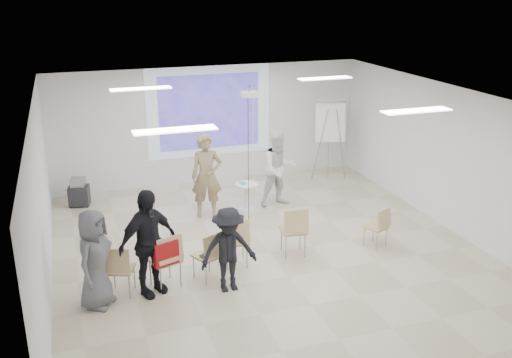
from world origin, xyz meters
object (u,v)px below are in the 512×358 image
object	(u,v)px
chair_right_far	(379,225)
audience_left	(147,235)
pedestal_table	(247,195)
av_cart	(79,193)
player_left	(207,171)
laptop	(207,253)
chair_center	(236,238)
audience_outer	(94,253)
chair_left_mid	(167,257)
chair_left_inner	(210,253)
flipchart_easel	(330,122)
chair_far_left	(119,267)
audience_mid	(228,244)
player_right	(279,165)
chair_right_inner	(295,228)

from	to	relation	value
chair_right_far	audience_left	distance (m)	4.56
pedestal_table	av_cart	distance (m)	3.93
player_left	audience_left	bearing A→B (deg)	-111.63
laptop	audience_left	bearing A→B (deg)	-14.59
chair_center	audience_outer	size ratio (longest dim) A/B	0.52
chair_right_far	av_cart	distance (m)	6.90
chair_left_mid	chair_left_inner	bearing A→B (deg)	-17.56
pedestal_table	flipchart_easel	xyz separation A→B (m)	(2.72, 1.38, 1.19)
chair_far_left	pedestal_table	bearing A→B (deg)	63.91
chair_left_mid	audience_mid	world-z (taller)	audience_mid
av_cart	audience_left	bearing A→B (deg)	-65.68
pedestal_table	player_left	world-z (taller)	player_left
chair_left_mid	audience_mid	bearing A→B (deg)	-40.41
audience_left	audience_outer	size ratio (longest dim) A/B	1.14
pedestal_table	player_right	bearing A→B (deg)	4.71
chair_left_mid	flipchart_easel	size ratio (longest dim) A/B	0.47
player_right	av_cart	world-z (taller)	player_right
audience_left	av_cart	distance (m)	4.67
player_right	chair_right_inner	size ratio (longest dim) A/B	2.01
chair_far_left	audience_mid	bearing A→B (deg)	8.74
chair_right_inner	chair_right_far	distance (m)	1.72
laptop	audience_mid	size ratio (longest dim) A/B	0.20
chair_left_inner	chair_center	xyz separation A→B (m)	(0.58, 0.35, 0.03)
chair_far_left	audience_outer	distance (m)	0.56
chair_center	chair_right_inner	distance (m)	1.18
chair_far_left	av_cart	distance (m)	4.48
player_left	audience_outer	size ratio (longest dim) A/B	1.14
player_left	chair_left_mid	size ratio (longest dim) A/B	2.13
chair_left_inner	audience_outer	bearing A→B (deg)	161.48
audience_mid	chair_far_left	bearing A→B (deg)	165.93
player_right	chair_left_inner	world-z (taller)	player_right
chair_left_mid	chair_center	distance (m)	1.37
pedestal_table	av_cart	size ratio (longest dim) A/B	0.96
chair_left_inner	flipchart_easel	bearing A→B (deg)	20.62
laptop	audience_outer	world-z (taller)	audience_outer
player_left	player_right	size ratio (longest dim) A/B	1.07
player_left	chair_left_inner	xyz separation A→B (m)	(-0.67, -2.88, -0.52)
chair_left_inner	audience_left	xyz separation A→B (m)	(-1.06, -0.08, 0.52)
flipchart_easel	av_cart	xyz separation A→B (m)	(-6.34, 0.13, -1.24)
laptop	chair_right_inner	bearing A→B (deg)	166.19
player_left	audience_mid	world-z (taller)	player_left
audience_left	audience_outer	bearing A→B (deg)	160.22
chair_left_inner	flipchart_easel	world-z (taller)	flipchart_easel
chair_center	pedestal_table	bearing A→B (deg)	73.98
chair_center	flipchart_easel	world-z (taller)	flipchart_easel
pedestal_table	player_left	bearing A→B (deg)	-177.51
laptop	audience_mid	bearing A→B (deg)	93.21
chair_left_mid	chair_right_far	world-z (taller)	chair_left_mid
chair_far_left	laptop	world-z (taller)	chair_far_left
audience_mid	pedestal_table	bearing A→B (deg)	65.43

